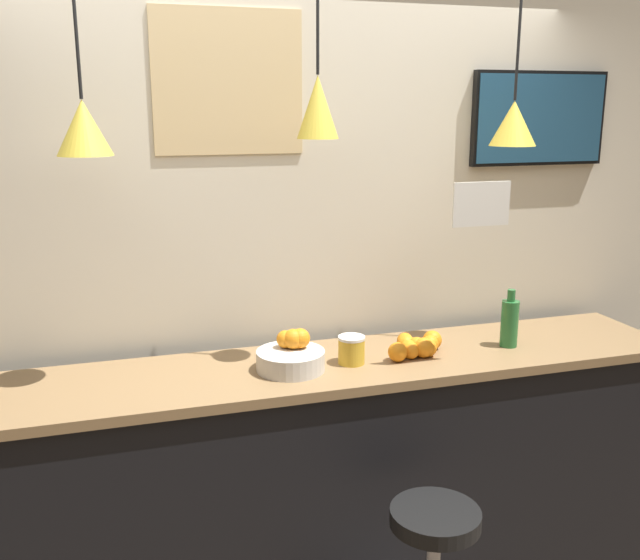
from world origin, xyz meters
name	(u,v)px	position (x,y,z in m)	size (l,w,h in m)	color
back_wall	(294,249)	(0.00, 1.05, 1.45)	(8.00, 0.06, 2.90)	beige
service_counter	(320,480)	(0.00, 0.65, 0.53)	(3.12, 0.57, 1.05)	black
fruit_bowl	(291,356)	(-0.13, 0.62, 1.11)	(0.27, 0.27, 0.16)	beige
orange_pile	(417,346)	(0.42, 0.63, 1.09)	(0.28, 0.22, 0.08)	orange
juice_bottle	(510,322)	(0.85, 0.61, 1.16)	(0.08, 0.08, 0.25)	#286B33
spread_jar	(351,350)	(0.12, 0.61, 1.11)	(0.11, 0.11, 0.11)	gold
pendant_lamp_left	(83,126)	(-0.85, 0.68, 2.00)	(0.19, 0.19, 0.90)	black
pendant_lamp_middle	(318,106)	(0.00, 0.68, 2.07)	(0.16, 0.16, 0.85)	black
pendant_lamp_right	(514,122)	(0.85, 0.68, 2.01)	(0.19, 0.19, 0.89)	black
mounted_tv	(539,119)	(1.18, 0.99, 2.01)	(0.69, 0.04, 0.43)	black
hanging_menu_board	(482,204)	(0.58, 0.44, 1.71)	(0.24, 0.01, 0.17)	white
wall_poster	(229,82)	(-0.28, 1.01, 2.17)	(0.62, 0.01, 0.58)	#DBBC84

